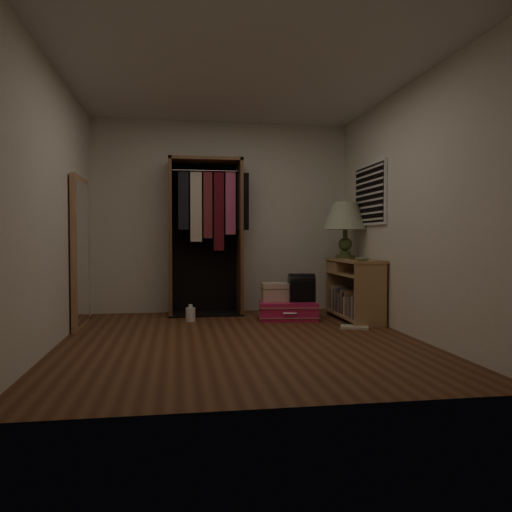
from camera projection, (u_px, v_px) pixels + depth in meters
name	position (u px, v px, depth m)	size (l,w,h in m)	color
ground	(241.00, 340.00, 4.93)	(4.00, 4.00, 0.00)	#572E19
room_walls	(248.00, 189.00, 4.93)	(3.52, 4.02, 2.60)	silver
console_bookshelf	(353.00, 288.00, 6.19)	(0.42, 1.12, 0.75)	#AA8052
open_wardrobe	(208.00, 222.00, 6.60)	(1.04, 0.50, 2.05)	brown
floor_mirror	(80.00, 252.00, 5.62)	(0.06, 0.80, 1.70)	tan
pink_suitcase	(288.00, 310.00, 6.21)	(0.79, 0.61, 0.22)	#CF1951
train_case	(275.00, 292.00, 6.25)	(0.33, 0.23, 0.24)	#C9B399
black_bag	(301.00, 287.00, 6.23)	(0.34, 0.23, 0.35)	black
table_lamp	(345.00, 217.00, 6.47)	(0.61, 0.61, 0.73)	#3D4D25
brass_tray	(359.00, 259.00, 5.99)	(0.23, 0.23, 0.01)	#AC8742
ceramic_bowl	(362.00, 259.00, 5.75)	(0.15, 0.15, 0.04)	#96B596
white_jug	(191.00, 314.00, 6.06)	(0.12, 0.12, 0.21)	white
floor_book	(355.00, 326.00, 5.63)	(0.38, 0.34, 0.03)	beige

